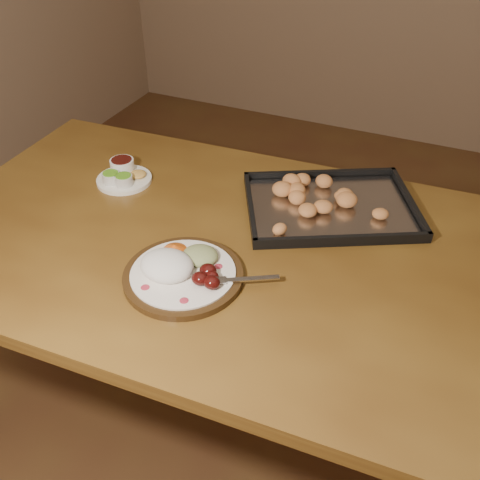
% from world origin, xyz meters
% --- Properties ---
extents(ground, '(4.00, 4.00, 0.00)m').
position_xyz_m(ground, '(0.00, 0.00, 0.00)').
color(ground, brown).
rests_on(ground, ground).
extents(dining_table, '(1.54, 0.96, 0.75)m').
position_xyz_m(dining_table, '(-0.30, -0.30, 0.65)').
color(dining_table, brown).
rests_on(dining_table, ground).
extents(dinner_plate, '(0.34, 0.27, 0.06)m').
position_xyz_m(dinner_plate, '(-0.31, -0.46, 0.77)').
color(dinner_plate, '#33200E').
rests_on(dinner_plate, dining_table).
extents(condiment_saucer, '(0.16, 0.16, 0.05)m').
position_xyz_m(condiment_saucer, '(-0.66, -0.16, 0.77)').
color(condiment_saucer, white).
rests_on(condiment_saucer, dining_table).
extents(baking_tray, '(0.54, 0.49, 0.05)m').
position_xyz_m(baking_tray, '(-0.08, -0.06, 0.77)').
color(baking_tray, black).
rests_on(baking_tray, dining_table).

